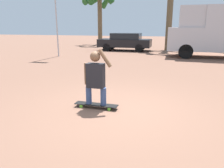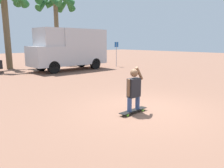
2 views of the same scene
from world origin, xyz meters
name	(u,v)px [view 2 (image 2 of 2)]	position (x,y,z in m)	size (l,w,h in m)	color
ground_plane	(144,110)	(0.00, 0.00, 0.00)	(80.00, 80.00, 0.00)	brown
skateboard	(133,111)	(-0.51, 0.00, 0.08)	(1.08, 0.23, 0.10)	black
person_skateboarder	(134,88)	(-0.51, 0.00, 0.82)	(0.70, 0.24, 1.36)	#384C7A
camper_van	(70,48)	(3.94, 10.50, 1.73)	(6.00, 2.24, 3.17)	black
palm_tree_near_van	(55,3)	(6.21, 16.46, 6.02)	(4.30, 4.28, 7.32)	brown
street_sign	(116,51)	(8.22, 9.70, 1.41)	(0.44, 0.06, 2.17)	#B7B7BC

